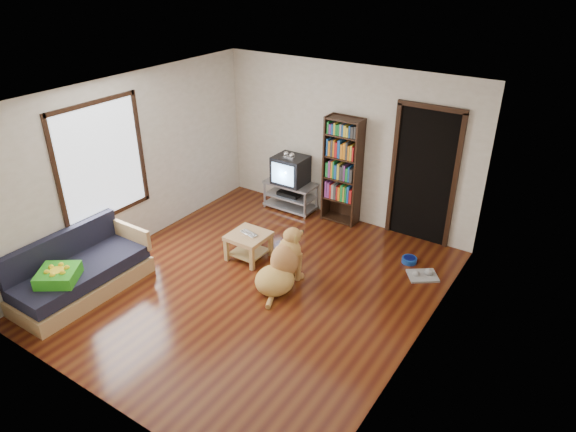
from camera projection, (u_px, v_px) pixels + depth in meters
The scene contains 18 objects.
ground at pixel (256, 285), 7.06m from camera, with size 5.00×5.00×0.00m, color #58270F.
ceiling at pixel (249, 98), 5.87m from camera, with size 5.00×5.00×0.00m, color white.
wall_back at pixel (345, 145), 8.32m from camera, with size 4.50×4.50×0.00m, color silver.
wall_front at pixel (86, 301), 4.61m from camera, with size 4.50×4.50×0.00m, color silver.
wall_left at pixel (131, 164), 7.57m from camera, with size 5.00×5.00×0.00m, color silver.
wall_right at pixel (425, 251), 5.37m from camera, with size 5.00×5.00×0.00m, color silver.
green_cushion at pixel (58, 275), 6.39m from camera, with size 0.46×0.46×0.15m, color green.
laptop at pixel (247, 235), 7.49m from camera, with size 0.28×0.18×0.02m, color silver.
dog_bowl at pixel (409, 260), 7.56m from camera, with size 0.22×0.22×0.08m, color #153D94.
grey_rag at pixel (423, 276), 7.24m from camera, with size 0.40×0.32×0.03m, color #AAAAAA.
window at pixel (101, 162), 7.10m from camera, with size 0.03×1.46×1.70m.
doorway at pixel (424, 173), 7.73m from camera, with size 1.03×0.05×2.19m.
tv_stand at pixel (290, 195), 9.05m from camera, with size 0.90×0.45×0.50m.
crt_tv at pixel (291, 169), 8.84m from camera, with size 0.55×0.52×0.58m.
bookshelf at pixel (343, 165), 8.31m from camera, with size 0.60×0.30×1.80m.
sofa at pixel (81, 274), 6.84m from camera, with size 0.80×1.80×0.80m.
coffee_table at pixel (249, 241), 7.57m from camera, with size 0.55×0.55×0.40m.
dog at pixel (282, 267), 6.92m from camera, with size 0.58×1.02×0.83m.
Camera 1 is at (3.58, -4.62, 4.10)m, focal length 32.00 mm.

